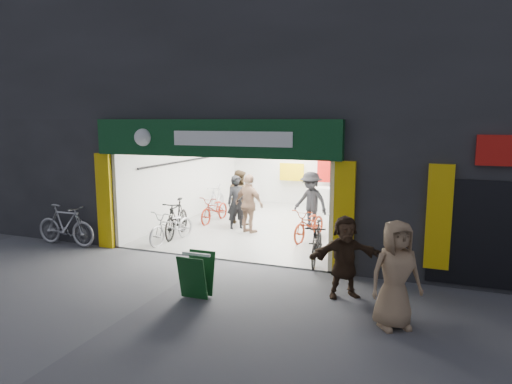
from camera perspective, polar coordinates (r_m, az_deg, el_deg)
The scene contains 17 objects.
ground at distance 11.70m, azimuth -5.27°, elevation -8.37°, with size 60.00×60.00×0.00m, color #56565B.
building at distance 15.55m, azimuth 5.87°, elevation 12.03°, with size 17.00×10.27×8.00m.
bike_left_front at distance 13.24m, azimuth -10.46°, elevation -4.22°, with size 0.65×1.86×0.98m, color #B3B3B8.
bike_left_midfront at distance 13.82m, azimuth -9.90°, elevation -3.28°, with size 0.54×1.91×1.15m, color black.
bike_left_midback at distance 15.64m, azimuth -5.17°, elevation -2.15°, with size 0.62×1.77×0.93m, color maroon.
bike_left_back at distance 17.13m, azimuth -4.92°, elevation -0.90°, with size 0.51×1.81×1.09m, color #B9B9BE.
bike_right_front at distance 11.29m, azimuth 7.62°, elevation -6.33°, with size 0.48×1.71×1.03m, color black.
bike_right_mid at distance 13.39m, azimuth 6.71°, elevation -4.01°, with size 0.64×1.83×0.96m, color maroon.
bike_right_back at distance 16.33m, azimuth 11.86°, elevation -1.50°, with size 0.52×1.86×1.12m, color #A7A7AB.
parked_bike at distance 13.80m, azimuth -22.70°, elevation -3.84°, with size 0.55×1.94×1.16m, color #ACACB1.
customer_a at distance 14.51m, azimuth -2.42°, elevation -1.36°, with size 0.64×0.42×1.75m, color black.
customer_b at distance 15.27m, azimuth -2.08°, elevation -0.66°, with size 0.90×0.70×1.84m, color #3B2C1B.
customer_c at distance 14.47m, azimuth 6.86°, elevation -1.19°, with size 1.21×0.70×1.88m, color black.
customer_d at distance 13.97m, azimuth -0.86°, elevation -1.55°, with size 1.08×0.45×1.85m, color #906B54.
pedestrian_near at distance 8.09m, azimuth 17.06°, elevation -9.83°, with size 0.91×0.59×1.86m, color #967757.
pedestrian_far at distance 9.23m, azimuth 11.03°, elevation -7.95°, with size 1.52×0.48×1.64m, color #372619.
sandwich_board at distance 9.18m, azimuth -7.44°, elevation -10.14°, with size 0.60×0.60×0.88m.
Camera 1 is at (4.93, -10.01, 3.49)m, focal length 32.00 mm.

